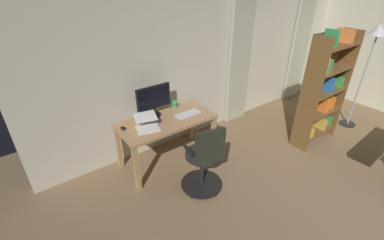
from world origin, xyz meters
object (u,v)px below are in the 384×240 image
Objects in this scene: office_chair at (204,161)px; computer_monitor at (154,99)px; computer_keyboard at (188,114)px; mug_coffee at (174,104)px; computer_mouse at (123,128)px; laptop at (147,124)px; desk at (167,125)px; bookshelf at (322,90)px; floor_lamp at (374,45)px.

computer_monitor reaches higher than office_chair.
office_chair is 0.84m from computer_keyboard.
mug_coffee is (-0.25, -1.07, 0.31)m from office_chair.
computer_mouse is at bearing 9.02° from mug_coffee.
laptop is at bearing -1.93° from computer_keyboard.
computer_monitor is at bearing 5.45° from mug_coffee.
desk is at bearing -158.04° from laptop.
computer_keyboard is (-0.33, 0.06, 0.11)m from desk.
mug_coffee reaches higher than computer_mouse.
floor_lamp is at bearing 171.31° from bookshelf.
laptop is 2.81m from bookshelf.
computer_mouse is 4.22m from floor_lamp.
computer_keyboard is (-0.39, 0.28, -0.25)m from computer_monitor.
computer_mouse is 0.92m from mug_coffee.
mug_coffee is (-0.36, -0.03, -0.21)m from computer_monitor.
computer_keyboard is 2.20m from bookshelf.
office_chair is at bearing 76.84° from mug_coffee.
mug_coffee is at bearing -30.43° from bookshelf.
bookshelf reaches higher than desk.
computer_mouse is at bearing -19.65° from bookshelf.
office_chair reaches higher than computer_keyboard.
laptop is 0.69m from mug_coffee.
computer_mouse reaches higher than computer_keyboard.
mug_coffee is (-0.30, -0.25, 0.15)m from desk.
computer_keyboard is at bearing -167.39° from laptop.
mug_coffee is (-0.91, -0.14, 0.04)m from computer_mouse.
desk is 3.65× the size of computer_keyboard.
bookshelf is at bearing 156.38° from computer_keyboard.
computer_mouse is at bearing -10.47° from computer_keyboard.
computer_mouse is (0.55, 0.11, -0.24)m from computer_monitor.
computer_keyboard is 0.95m from computer_mouse.
computer_keyboard is 3.76× the size of computer_mouse.
bookshelf is (-2.01, 0.88, 0.17)m from computer_keyboard.
floor_lamp is at bearing 7.14° from office_chair.
desk is at bearing 169.75° from computer_mouse.
desk is 2.54m from bookshelf.
office_chair reaches higher than mug_coffee.
computer_monitor is at bearing -35.80° from computer_keyboard.
computer_mouse is (0.61, -0.11, 0.11)m from desk.
office_chair is at bearing 96.40° from computer_monitor.
office_chair is 0.53× the size of bookshelf.
laptop is (0.38, -0.77, 0.31)m from office_chair.
computer_monitor is (0.12, -1.03, 0.52)m from office_chair.
mug_coffee is (0.03, -0.32, 0.04)m from computer_keyboard.
laptop is (0.26, 0.26, -0.21)m from computer_monitor.
desk is 0.43m from computer_monitor.
mug_coffee is at bearing -85.03° from computer_keyboard.
bookshelf reaches higher than computer_keyboard.
office_chair is at bearing -3.28° from bookshelf.
computer_keyboard is 0.20× the size of bookshelf.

